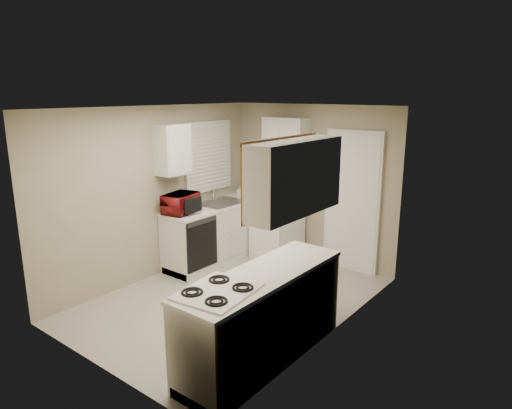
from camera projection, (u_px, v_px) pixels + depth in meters
The scene contains 19 objects.
floor at pixel (232, 299), 5.83m from camera, with size 3.80×3.80×0.00m, color beige.
ceiling at pixel (229, 108), 5.25m from camera, with size 3.80×3.80×0.00m, color white.
wall_left at pixel (155, 193), 6.38m from camera, with size 3.80×3.80×0.00m, color tan.
wall_right at pixel (333, 229), 4.71m from camera, with size 3.80×3.80×0.00m, color tan.
wall_back at pixel (312, 184), 7.00m from camera, with size 2.80×2.80×0.00m, color tan.
wall_front at pixel (92, 250), 4.09m from camera, with size 2.80×2.80×0.00m, color tan.
left_counter at pixel (216, 233), 7.07m from camera, with size 0.60×1.80×0.90m, color silver.
dishwasher at pixel (202, 244), 6.43m from camera, with size 0.03×0.58×0.72m, color black.
sink at pixel (222, 205), 7.09m from camera, with size 0.54×0.74×0.16m, color gray.
microwave at pixel (181, 203), 6.45m from camera, with size 0.28×0.51×0.34m, color maroon.
soap_bottle at pixel (240, 191), 7.46m from camera, with size 0.08×0.08×0.18m, color white.
window_blinds at pixel (209, 157), 7.06m from camera, with size 0.10×0.98×1.08m, color silver.
upper_cabinet_left at pixel (173, 149), 6.31m from camera, with size 0.30×0.45×0.70m, color silver.
refrigerator at pixel (277, 210), 7.11m from camera, with size 0.64×0.62×1.56m, color white.
cabinet_over_fridge at pixel (286, 131), 6.93m from camera, with size 0.70×0.30×0.40m, color silver.
interior_door at pixel (352, 202), 6.59m from camera, with size 0.86×0.06×2.08m, color white.
right_counter at pixel (263, 316), 4.46m from camera, with size 0.60×2.00×0.90m, color silver.
stove at pixel (219, 342), 4.05m from camera, with size 0.56×0.69×0.84m, color white.
upper_cabinet_right at pixel (295, 177), 4.27m from camera, with size 0.30×1.20×0.70m, color silver.
Camera 1 is at (3.55, -4.04, 2.59)m, focal length 32.00 mm.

